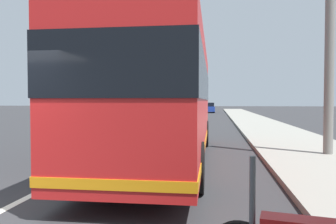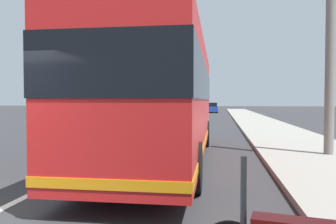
{
  "view_description": "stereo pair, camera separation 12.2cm",
  "coord_description": "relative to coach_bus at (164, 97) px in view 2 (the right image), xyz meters",
  "views": [
    {
      "loc": [
        -4.41,
        -3.44,
        1.78
      ],
      "look_at": [
        6.24,
        -1.89,
        1.42
      ],
      "focal_mm": 35.8,
      "sensor_mm": 36.0,
      "label": 1
    },
    {
      "loc": [
        -4.39,
        -3.56,
        1.78
      ],
      "look_at": [
        6.24,
        -1.89,
        1.42
      ],
      "focal_mm": 35.8,
      "sensor_mm": 36.0,
      "label": 2
    }
  ],
  "objects": [
    {
      "name": "sidewalk_curb",
      "position": [
        4.66,
        -4.67,
        -1.83
      ],
      "size": [
        110.0,
        3.6,
        0.14
      ],
      "primitive_type": "cube",
      "color": "gray",
      "rests_on": "ground"
    },
    {
      "name": "car_behind_bus",
      "position": [
        41.38,
        -0.24,
        -1.17
      ],
      "size": [
        4.56,
        2.1,
        1.51
      ],
      "rotation": [
        0.0,
        0.0,
        0.05
      ],
      "color": "navy",
      "rests_on": "ground"
    },
    {
      "name": "car_side_street",
      "position": [
        28.25,
        4.54,
        -1.2
      ],
      "size": [
        4.8,
        2.18,
        1.48
      ],
      "rotation": [
        0.0,
        0.0,
        3.07
      ],
      "color": "gold",
      "rests_on": "ground"
    },
    {
      "name": "utility_pole",
      "position": [
        1.18,
        -4.95,
        1.86
      ],
      "size": [
        0.28,
        0.28,
        7.52
      ],
      "primitive_type": "cylinder",
      "color": "slate",
      "rests_on": "ground"
    },
    {
      "name": "coach_bus",
      "position": [
        0.0,
        0.0,
        0.0
      ],
      "size": [
        10.56,
        2.6,
        3.36
      ],
      "rotation": [
        0.0,
        0.0,
        0.01
      ],
      "color": "red",
      "rests_on": "ground"
    },
    {
      "name": "lane_divider_line",
      "position": [
        4.66,
        1.92,
        -1.89
      ],
      "size": [
        110.0,
        0.16,
        0.01
      ],
      "primitive_type": "cube",
      "color": "silver",
      "rests_on": "ground"
    }
  ]
}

